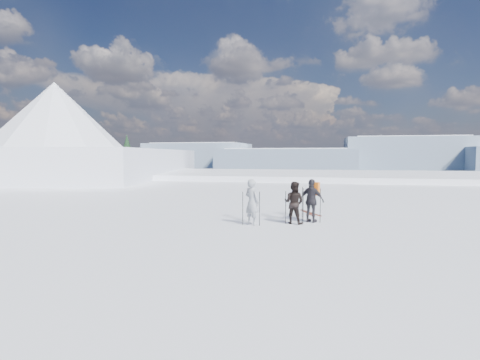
% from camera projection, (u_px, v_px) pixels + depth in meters
% --- Properties ---
extents(lake_basin, '(820.00, 820.00, 71.62)m').
position_uv_depth(lake_basin, '(314.00, 238.00, 40.12)').
color(lake_basin, white).
rests_on(lake_basin, ground).
extents(far_mountain_range, '(770.00, 110.00, 53.00)m').
position_uv_depth(far_mountain_range, '(346.00, 162.00, 448.01)').
color(far_mountain_range, slate).
rests_on(far_mountain_range, ground).
extents(near_ridge, '(31.37, 35.68, 25.62)m').
position_uv_depth(near_ridge, '(89.00, 204.00, 44.89)').
color(near_ridge, white).
rests_on(near_ridge, ground).
extents(skier_grey, '(0.71, 0.65, 1.62)m').
position_uv_depth(skier_grey, '(252.00, 202.00, 13.11)').
color(skier_grey, gray).
rests_on(skier_grey, ground).
extents(skier_dark, '(0.87, 0.76, 1.51)m').
position_uv_depth(skier_dark, '(294.00, 203.00, 13.34)').
color(skier_dark, black).
rests_on(skier_dark, ground).
extents(skier_pack, '(1.01, 0.71, 1.58)m').
position_uv_depth(skier_pack, '(312.00, 201.00, 13.60)').
color(skier_pack, black).
rests_on(skier_pack, ground).
extents(backpack, '(0.38, 0.30, 0.48)m').
position_uv_depth(backpack, '(315.00, 172.00, 13.74)').
color(backpack, orange).
rests_on(backpack, skier_pack).
extents(ski_poles, '(2.68, 1.07, 1.34)m').
position_uv_depth(ski_poles, '(287.00, 207.00, 13.29)').
color(ski_poles, black).
rests_on(ski_poles, ground).
extents(skis_loose, '(0.94, 1.63, 0.03)m').
position_uv_depth(skis_loose, '(309.00, 213.00, 15.76)').
color(skis_loose, black).
rests_on(skis_loose, ground).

